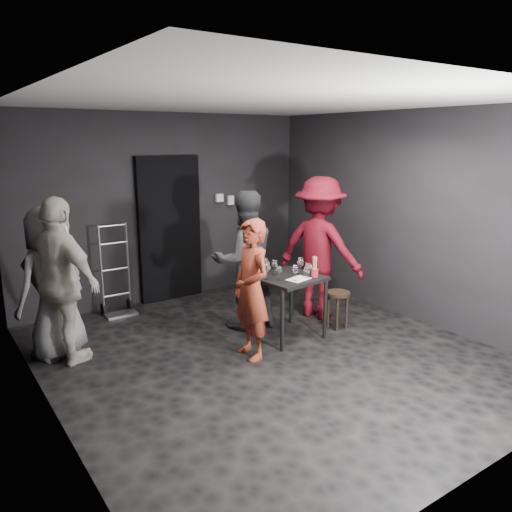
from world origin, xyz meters
TOP-DOWN VIEW (x-y plane):
  - floor at (0.00, 0.00)m, footprint 4.50×5.00m
  - ceiling at (0.00, 0.00)m, footprint 4.50×5.00m
  - wall_back at (0.00, 2.50)m, footprint 4.50×0.04m
  - wall_front at (0.00, -2.50)m, footprint 4.50×0.04m
  - wall_left at (-2.25, 0.00)m, footprint 0.04×5.00m
  - wall_right at (2.25, 0.00)m, footprint 0.04×5.00m
  - doorway at (0.00, 2.44)m, footprint 0.95×0.10m
  - wallbox_upper at (0.85, 2.45)m, footprint 0.12×0.06m
  - wallbox_lower at (1.05, 2.45)m, footprint 0.10×0.06m
  - hand_truck at (-0.90, 2.23)m, footprint 0.41×0.35m
  - tasting_table at (0.50, 0.30)m, footprint 0.72×0.72m
  - stool at (1.19, 0.15)m, footprint 0.30×0.30m
  - server_red at (-0.18, 0.06)m, footprint 0.41×0.59m
  - woman_black at (0.27, 0.86)m, footprint 1.05×0.72m
  - man_maroon at (1.29, 0.62)m, footprint 1.16×1.64m
  - bystander_cream at (-1.87, 1.07)m, footprint 1.07×1.36m
  - bystander_grey at (-1.91, 1.30)m, footprint 1.02×0.84m
  - tasting_mat at (0.52, 0.12)m, footprint 0.31×0.24m
  - wine_glass_a at (0.32, 0.23)m, footprint 0.08×0.08m
  - wine_glass_b at (0.23, 0.33)m, footprint 0.09×0.09m
  - wine_glass_c at (0.41, 0.43)m, footprint 0.08×0.08m
  - wine_glass_d at (0.45, 0.09)m, footprint 0.09×0.09m
  - wine_glass_e at (0.64, 0.10)m, footprint 0.09×0.09m
  - wine_glass_f at (0.69, 0.29)m, footprint 0.09×0.09m
  - wine_bottle at (0.20, 0.37)m, footprint 0.07×0.07m
  - breadstick_cup at (0.74, 0.10)m, footprint 0.09×0.09m
  - reserved_card at (0.81, 0.30)m, footprint 0.10×0.15m

SIDE VIEW (x-z plane):
  - floor at x=0.00m, z-range -0.01..0.01m
  - hand_truck at x=-0.90m, z-range -0.39..0.84m
  - stool at x=1.19m, z-range 0.12..0.59m
  - tasting_table at x=0.50m, z-range 0.28..1.03m
  - tasting_mat at x=0.52m, z-range 0.75..0.75m
  - server_red at x=-0.18m, z-range 0.00..1.55m
  - reserved_card at x=0.81m, z-range 0.75..0.85m
  - wine_glass_a at x=0.32m, z-range 0.75..0.93m
  - wine_glass_e at x=0.64m, z-range 0.75..0.94m
  - wine_glass_c at x=0.41m, z-range 0.75..0.95m
  - wine_glass_d at x=0.45m, z-range 0.75..0.95m
  - wine_glass_f at x=0.69m, z-range 0.75..0.97m
  - wine_glass_b at x=0.23m, z-range 0.75..0.97m
  - wine_bottle at x=0.20m, z-range 0.72..1.00m
  - breadstick_cup at x=0.74m, z-range 0.74..1.00m
  - bystander_grey at x=-1.91m, z-range 0.00..1.84m
  - woman_black at x=0.27m, z-range 0.00..1.98m
  - doorway at x=0.00m, z-range 0.00..2.10m
  - bystander_cream at x=-1.87m, z-range 0.00..2.10m
  - man_maroon at x=1.29m, z-range 0.00..2.32m
  - wall_back at x=0.00m, z-range 0.00..2.70m
  - wall_front at x=0.00m, z-range 0.00..2.70m
  - wall_left at x=-2.25m, z-range 0.00..2.70m
  - wall_right at x=2.25m, z-range 0.00..2.70m
  - wallbox_lower at x=1.05m, z-range 1.33..1.47m
  - wallbox_upper at x=0.85m, z-range 1.39..1.51m
  - ceiling at x=0.00m, z-range 2.69..2.71m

